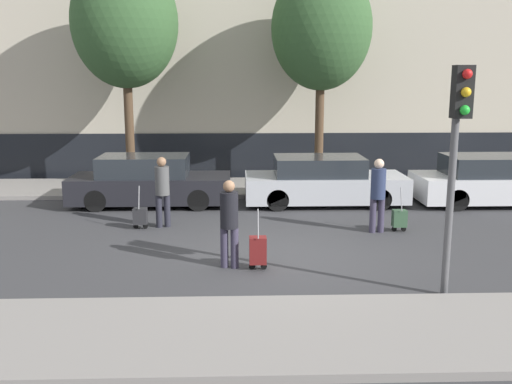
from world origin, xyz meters
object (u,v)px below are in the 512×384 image
object	(u,v)px
parked_car_0	(149,182)
traffic_light	(457,136)
trolley_center	(258,250)
pedestrian_right	(378,191)
pedestrian_center	(229,219)
bare_tree_near_crossing	(321,29)
pedestrian_left	(162,188)
parked_bicycle	(161,174)
parked_car_2	(493,181)
bare_tree_down_street	(125,23)
trolley_left	(140,216)
parked_car_1	(323,182)
trolley_right	(399,218)

from	to	relation	value
parked_car_0	traffic_light	distance (m)	9.46
trolley_center	traffic_light	xyz separation A→B (m)	(3.05, -1.48, 2.29)
traffic_light	pedestrian_right	bearing A→B (deg)	92.71
parked_car_0	pedestrian_right	world-z (taller)	pedestrian_right
pedestrian_center	bare_tree_near_crossing	size ratio (longest dim) A/B	0.25
pedestrian_left	parked_bicycle	distance (m)	4.89
parked_car_2	trolley_center	distance (m)	8.81
trolley_center	parked_bicycle	world-z (taller)	trolley_center
pedestrian_right	trolley_center	bearing A→B (deg)	36.09
parked_bicycle	bare_tree_down_street	distance (m)	4.76
trolley_left	pedestrian_center	bearing A→B (deg)	-53.23
parked_car_0	parked_car_1	world-z (taller)	parked_car_0
parked_car_1	traffic_light	size ratio (longest dim) A/B	1.21
parked_car_1	traffic_light	xyz separation A→B (m)	(0.99, -7.07, 2.02)
pedestrian_left	pedestrian_center	bearing A→B (deg)	-78.73
traffic_light	parked_bicycle	world-z (taller)	traffic_light
trolley_left	pedestrian_center	size ratio (longest dim) A/B	0.62
parked_car_1	pedestrian_center	world-z (taller)	pedestrian_center
parked_car_2	parked_bicycle	distance (m)	10.08
pedestrian_center	pedestrian_right	world-z (taller)	pedestrian_right
trolley_left	bare_tree_down_street	distance (m)	6.90
trolley_right	trolley_center	bearing A→B (deg)	-142.80
pedestrian_left	bare_tree_down_street	world-z (taller)	bare_tree_down_street
parked_bicycle	trolley_center	bearing A→B (deg)	-70.44
trolley_right	pedestrian_center	bearing A→B (deg)	-148.10
parked_car_2	bare_tree_down_street	xyz separation A→B (m)	(-10.66, 2.35, 4.51)
pedestrian_right	bare_tree_down_street	world-z (taller)	bare_tree_down_street
parked_car_1	trolley_left	size ratio (longest dim) A/B	4.31
pedestrian_left	bare_tree_down_street	bearing A→B (deg)	92.01
parked_car_0	parked_car_2	size ratio (longest dim) A/B	1.00
parked_car_2	trolley_center	bearing A→B (deg)	-141.65
trolley_left	parked_bicycle	world-z (taller)	parked_bicycle
parked_car_1	pedestrian_right	distance (m)	3.17
trolley_center	pedestrian_right	distance (m)	3.88
parked_car_0	parked_car_1	xyz separation A→B (m)	(4.92, -0.04, -0.01)
parked_car_2	bare_tree_down_street	bearing A→B (deg)	167.56
parked_car_2	pedestrian_center	distance (m)	9.15
trolley_left	pedestrian_center	xyz separation A→B (m)	(2.16, -2.89, 0.65)
parked_car_1	parked_car_0	bearing A→B (deg)	179.54
bare_tree_down_street	parked_car_1	bearing A→B (deg)	-20.97
parked_car_1	bare_tree_down_street	xyz separation A→B (m)	(-5.82, 2.23, 4.52)
parked_car_2	traffic_light	bearing A→B (deg)	-119.00
pedestrian_left	bare_tree_near_crossing	world-z (taller)	bare_tree_near_crossing
parked_car_0	pedestrian_right	size ratio (longest dim) A/B	2.57
bare_tree_near_crossing	bare_tree_down_street	size ratio (longest dim) A/B	0.98
traffic_light	parked_bicycle	size ratio (longest dim) A/B	2.11
pedestrian_left	trolley_center	size ratio (longest dim) A/B	1.45
trolley_right	bare_tree_down_street	bearing A→B (deg)	143.91
parked_car_2	trolley_right	bearing A→B (deg)	-140.55
parked_car_0	trolley_center	xyz separation A→B (m)	(2.86, -5.62, -0.28)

